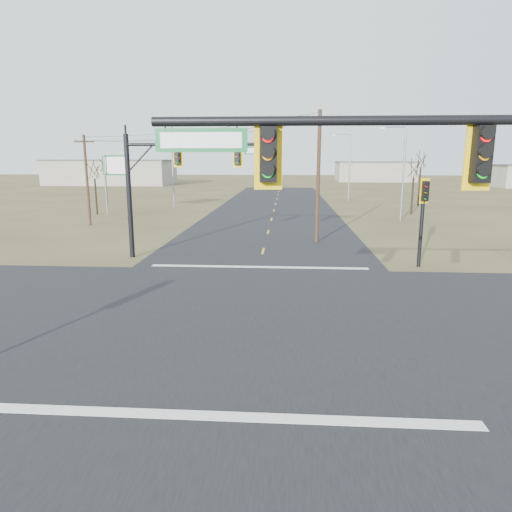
{
  "coord_description": "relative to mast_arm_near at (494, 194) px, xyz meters",
  "views": [
    {
      "loc": [
        1.5,
        -16.98,
        5.86
      ],
      "look_at": [
        0.29,
        1.0,
        2.03
      ],
      "focal_mm": 32.0,
      "sensor_mm": 36.0,
      "label": 1
    }
  ],
  "objects": [
    {
      "name": "mast_arm_near",
      "position": [
        0.0,
        0.0,
        0.0
      ],
      "size": [
        10.39,
        0.47,
        7.17
      ],
      "rotation": [
        0.0,
        0.0,
        0.13
      ],
      "color": "black",
      "rests_on": "ground"
    },
    {
      "name": "streetlight_a",
      "position": [
        6.89,
        35.85,
        -0.16
      ],
      "size": [
        2.53,
        0.4,
        9.01
      ],
      "rotation": [
        0.0,
        0.0,
        -0.4
      ],
      "color": "gray",
      "rests_on": "ground"
    },
    {
      "name": "bare_tree_b",
      "position": [
        -27.8,
        50.23,
        0.1
      ],
      "size": [
        3.1,
        3.1,
        6.65
      ],
      "rotation": [
        0.0,
        0.0,
        0.22
      ],
      "color": "black",
      "rests_on": "ground"
    },
    {
      "name": "stop_bar_far",
      "position": [
        -5.44,
        15.47,
        -5.19
      ],
      "size": [
        12.0,
        0.4,
        0.01
      ],
      "primitive_type": "cube",
      "color": "silver",
      "rests_on": "road_ns"
    },
    {
      "name": "road_ew",
      "position": [
        -5.44,
        7.97,
        -5.21
      ],
      "size": [
        160.0,
        14.0,
        0.02
      ],
      "primitive_type": "cube",
      "color": "black",
      "rests_on": "ground"
    },
    {
      "name": "ground",
      "position": [
        -5.44,
        7.97,
        -5.22
      ],
      "size": [
        320.0,
        320.0,
        0.0
      ],
      "primitive_type": "plane",
      "color": "brown",
      "rests_on": "ground"
    },
    {
      "name": "warehouse_left",
      "position": [
        -45.44,
        97.97,
        -2.47
      ],
      "size": [
        28.0,
        14.0,
        5.5
      ],
      "primitive_type": "cube",
      "color": "#A29D90",
      "rests_on": "ground"
    },
    {
      "name": "streetlight_c",
      "position": [
        -17.7,
        46.93,
        0.64
      ],
      "size": [
        2.92,
        0.48,
        10.44
      ],
      "rotation": [
        0.0,
        0.0,
        0.43
      ],
      "color": "gray",
      "rests_on": "ground"
    },
    {
      "name": "bare_tree_a",
      "position": [
        -24.48,
        39.05,
        -0.43
      ],
      "size": [
        2.81,
        2.81,
        6.06
      ],
      "rotation": [
        0.0,
        0.0,
        -0.15
      ],
      "color": "black",
      "rests_on": "ground"
    },
    {
      "name": "mast_arm_far",
      "position": [
        -10.41,
        17.71,
        0.04
      ],
      "size": [
        9.01,
        0.43,
        7.3
      ],
      "rotation": [
        0.0,
        0.0,
        -0.05
      ],
      "color": "black",
      "rests_on": "ground"
    },
    {
      "name": "utility_pole_far",
      "position": [
        -21.75,
        31.0,
        -1.03
      ],
      "size": [
        1.94,
        0.49,
        7.97
      ],
      "rotation": [
        0.0,
        0.0,
        -0.19
      ],
      "color": "#402D1B",
      "rests_on": "ground"
    },
    {
      "name": "bare_tree_d",
      "position": [
        12.85,
        50.74,
        0.69
      ],
      "size": [
        3.59,
        3.59,
        7.35
      ],
      "rotation": [
        0.0,
        0.0,
        -0.36
      ],
      "color": "black",
      "rests_on": "ground"
    },
    {
      "name": "highway_sign",
      "position": [
        -22.1,
        39.12,
        -0.8
      ],
      "size": [
        3.25,
        0.97,
        6.28
      ],
      "rotation": [
        0.0,
        0.0,
        -0.27
      ],
      "color": "gray",
      "rests_on": "ground"
    },
    {
      "name": "bare_tree_c",
      "position": [
        9.59,
        41.51,
        -0.28
      ],
      "size": [
        3.14,
        3.14,
        6.3
      ],
      "rotation": [
        0.0,
        0.0,
        -0.2
      ],
      "color": "black",
      "rests_on": "ground"
    },
    {
      "name": "utility_pole_near",
      "position": [
        -1.77,
        23.53,
        -0.44
      ],
      "size": [
        2.24,
        0.38,
        9.18
      ],
      "rotation": [
        0.0,
        0.0,
        -0.12
      ],
      "color": "#402D1B",
      "rests_on": "ground"
    },
    {
      "name": "warehouse_mid",
      "position": [
        19.56,
        117.97,
        -2.72
      ],
      "size": [
        20.0,
        12.0,
        5.0
      ],
      "primitive_type": "cube",
      "color": "#A29D90",
      "rests_on": "ground"
    },
    {
      "name": "pedestal_signal_ne",
      "position": [
        3.43,
        16.15,
        -1.72
      ],
      "size": [
        0.67,
        0.59,
        4.9
      ],
      "rotation": [
        0.0,
        0.0,
        0.38
      ],
      "color": "black",
      "rests_on": "ground"
    },
    {
      "name": "stop_bar_near",
      "position": [
        -5.44,
        0.47,
        -5.19
      ],
      "size": [
        12.0,
        0.4,
        0.01
      ],
      "primitive_type": "cube",
      "color": "silver",
      "rests_on": "road_ns"
    },
    {
      "name": "streetlight_b",
      "position": [
        4.58,
        56.97,
        0.09
      ],
      "size": [
        2.64,
        0.29,
        9.46
      ],
      "rotation": [
        0.0,
        0.0,
        -0.1
      ],
      "color": "gray",
      "rests_on": "ground"
    },
    {
      "name": "road_ns",
      "position": [
        -5.44,
        7.97,
        -5.21
      ],
      "size": [
        14.0,
        160.0,
        0.02
      ],
      "primitive_type": "cube",
      "color": "black",
      "rests_on": "ground"
    }
  ]
}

